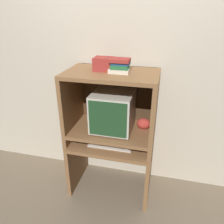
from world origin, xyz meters
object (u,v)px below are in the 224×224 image
at_px(keyboard, 110,145).
at_px(storage_box, 104,64).
at_px(mouse, 138,148).
at_px(crt_monitor, 113,110).
at_px(snack_bag, 144,124).
at_px(book_stack, 120,66).

relative_size(keyboard, storage_box, 2.52).
bearing_deg(storage_box, mouse, -19.42).
bearing_deg(mouse, crt_monitor, 158.76).
height_order(crt_monitor, snack_bag, crt_monitor).
height_order(keyboard, storage_box, storage_box).
bearing_deg(mouse, book_stack, 157.48).
relative_size(crt_monitor, snack_bag, 3.15).
xyz_separation_m(snack_bag, storage_box, (-0.41, -0.05, 0.61)).
distance_m(crt_monitor, storage_box, 0.47).
distance_m(mouse, book_stack, 0.83).
xyz_separation_m(crt_monitor, snack_bag, (0.31, 0.07, -0.15)).
bearing_deg(snack_bag, mouse, -97.94).
relative_size(crt_monitor, keyboard, 1.00).
height_order(crt_monitor, storage_box, storage_box).
bearing_deg(mouse, storage_box, 160.58).
relative_size(crt_monitor, mouse, 5.89).
xyz_separation_m(mouse, storage_box, (-0.38, 0.13, 0.79)).
bearing_deg(book_stack, mouse, -22.52).
bearing_deg(keyboard, snack_bag, 32.47).
xyz_separation_m(keyboard, storage_box, (-0.10, 0.15, 0.80)).
relative_size(snack_bag, storage_box, 0.80).
xyz_separation_m(snack_bag, book_stack, (-0.24, -0.09, 0.61)).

